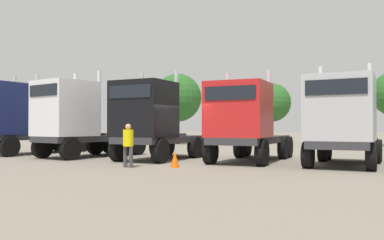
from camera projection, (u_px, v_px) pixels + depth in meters
The scene contains 10 objects.
ground at pixel (190, 163), 17.68m from camera, with size 200.00×200.00×0.00m, color gray.
semi_truck_navy at pixel (15, 118), 23.06m from camera, with size 3.32×6.68×4.53m.
semi_truck_white at pixel (74, 118), 20.82m from camera, with size 3.76×6.16×4.41m.
semi_truck_black at pixel (151, 120), 19.07m from camera, with size 2.88×5.88×4.19m.
semi_truck_red at pixel (244, 122), 17.95m from camera, with size 2.72×6.42×4.02m.
semi_truck_silver at pixel (342, 120), 16.06m from camera, with size 2.93×5.84×4.09m.
visitor_in_hivis at pixel (128, 142), 15.93m from camera, with size 0.46×0.45×1.68m.
traffic_cone_mid at pixel (175, 159), 15.96m from camera, with size 0.36×0.36×0.64m, color #F2590C.
oak_far_left at pixel (178, 98), 37.27m from camera, with size 4.33×4.33×6.35m.
oak_far_centre at pixel (272, 103), 38.49m from camera, with size 3.60×3.60×5.62m.
Camera 1 is at (6.96, -16.29, 1.58)m, focal length 38.69 mm.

